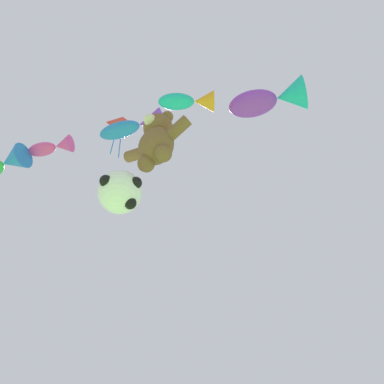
# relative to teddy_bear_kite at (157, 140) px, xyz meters

# --- Properties ---
(teddy_bear_kite) EXTENTS (1.78, 0.79, 1.81)m
(teddy_bear_kite) POSITION_rel_teddy_bear_kite_xyz_m (0.00, 0.00, 0.00)
(teddy_bear_kite) COLOR brown
(soccer_ball_kite) EXTENTS (1.00, 0.99, 0.92)m
(soccer_ball_kite) POSITION_rel_teddy_bear_kite_xyz_m (-0.81, -0.03, -1.27)
(soccer_ball_kite) COLOR white
(fish_kite_violet) EXTENTS (2.51, 1.72, 1.06)m
(fish_kite_violet) POSITION_rel_teddy_bear_kite_xyz_m (2.03, 2.70, 3.95)
(fish_kite_violet) COLOR purple
(fish_kite_teal) EXTENTS (1.78, 1.50, 0.69)m
(fish_kite_teal) POSITION_rel_teddy_bear_kite_xyz_m (-0.10, 1.39, 4.12)
(fish_kite_teal) COLOR #19ADB2
(fish_kite_cobalt) EXTENTS (2.25, 1.26, 0.71)m
(fish_kite_cobalt) POSITION_rel_teddy_bear_kite_xyz_m (-2.05, 1.05, 4.07)
(fish_kite_cobalt) COLOR blue
(fish_kite_magenta) EXTENTS (1.62, 1.07, 0.60)m
(fish_kite_magenta) POSITION_rel_teddy_bear_kite_xyz_m (-4.78, 0.05, 3.98)
(fish_kite_magenta) COLOR #E53F9E
(diamond_kite) EXTENTS (0.75, 0.76, 2.53)m
(diamond_kite) POSITION_rel_teddy_bear_kite_xyz_m (-2.89, 1.13, 4.88)
(diamond_kite) COLOR red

